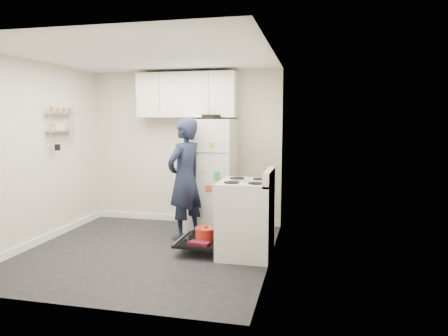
% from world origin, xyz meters
% --- Properties ---
extents(room, '(3.21, 3.21, 2.51)m').
position_xyz_m(room, '(-0.03, 0.03, 1.21)').
color(room, black).
rests_on(room, ground).
extents(electric_range, '(0.66, 0.76, 1.10)m').
position_xyz_m(electric_range, '(1.26, 0.15, 0.47)').
color(electric_range, silver).
rests_on(electric_range, ground).
extents(open_oven_door, '(0.55, 0.70, 0.22)m').
position_xyz_m(open_oven_door, '(0.70, 0.17, 0.19)').
color(open_oven_door, black).
rests_on(open_oven_door, ground).
extents(refrigerator, '(0.72, 0.74, 1.79)m').
position_xyz_m(refrigerator, '(0.54, 1.25, 0.87)').
color(refrigerator, white).
rests_on(refrigerator, ground).
extents(upper_cabinets, '(1.60, 0.33, 0.70)m').
position_xyz_m(upper_cabinets, '(0.10, 1.43, 2.10)').
color(upper_cabinets, silver).
rests_on(upper_cabinets, room).
extents(wall_shelf_rack, '(0.14, 0.60, 0.61)m').
position_xyz_m(wall_shelf_rack, '(-1.52, 0.49, 1.68)').
color(wall_shelf_rack, '#B2B2B7').
rests_on(wall_shelf_rack, room).
extents(person, '(0.64, 0.75, 1.74)m').
position_xyz_m(person, '(0.30, 0.67, 0.87)').
color(person, '#181F36').
rests_on(person, ground).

